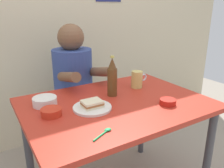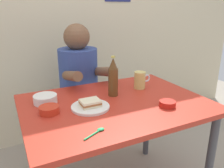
% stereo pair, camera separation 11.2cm
% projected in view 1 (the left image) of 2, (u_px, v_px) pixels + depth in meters
% --- Properties ---
extents(wall_back, '(4.40, 0.09, 2.60)m').
position_uv_depth(wall_back, '(55.00, 6.00, 2.05)').
color(wall_back, beige).
rests_on(wall_back, ground).
extents(dining_table, '(1.10, 0.80, 0.74)m').
position_uv_depth(dining_table, '(116.00, 116.00, 1.41)').
color(dining_table, '#B72D1E').
rests_on(dining_table, ground).
extents(stool, '(0.34, 0.34, 0.45)m').
position_uv_depth(stool, '(76.00, 119.00, 2.00)').
color(stool, '#4C4C51').
rests_on(stool, ground).
extents(person_seated, '(0.33, 0.56, 0.72)m').
position_uv_depth(person_seated, '(73.00, 74.00, 1.86)').
color(person_seated, '#33478C').
rests_on(person_seated, stool).
extents(plate_orange, '(0.22, 0.22, 0.01)m').
position_uv_depth(plate_orange, '(92.00, 108.00, 1.28)').
color(plate_orange, silver).
rests_on(plate_orange, dining_table).
extents(sandwich, '(0.11, 0.09, 0.04)m').
position_uv_depth(sandwich, '(92.00, 104.00, 1.28)').
color(sandwich, beige).
rests_on(sandwich, plate_orange).
extents(beer_mug, '(0.13, 0.08, 0.12)m').
position_uv_depth(beer_mug, '(137.00, 79.00, 1.61)').
color(beer_mug, '#D1BC66').
rests_on(beer_mug, dining_table).
extents(beer_bottle, '(0.06, 0.06, 0.26)m').
position_uv_depth(beer_bottle, '(112.00, 78.00, 1.45)').
color(beer_bottle, '#593819').
rests_on(beer_bottle, dining_table).
extents(rice_bowl_white, '(0.14, 0.14, 0.05)m').
position_uv_depth(rice_bowl_white, '(45.00, 101.00, 1.32)').
color(rice_bowl_white, silver).
rests_on(rice_bowl_white, dining_table).
extents(sambal_bowl_red, '(0.10, 0.10, 0.03)m').
position_uv_depth(sambal_bowl_red, '(168.00, 102.00, 1.34)').
color(sambal_bowl_red, '#B21E14').
rests_on(sambal_bowl_red, dining_table).
extents(sauce_bowl_chili, '(0.11, 0.11, 0.04)m').
position_uv_depth(sauce_bowl_chili, '(51.00, 112.00, 1.20)').
color(sauce_bowl_chili, red).
rests_on(sauce_bowl_chili, dining_table).
extents(spoon, '(0.12, 0.06, 0.01)m').
position_uv_depth(spoon, '(105.00, 132.00, 1.04)').
color(spoon, '#26A559').
rests_on(spoon, dining_table).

